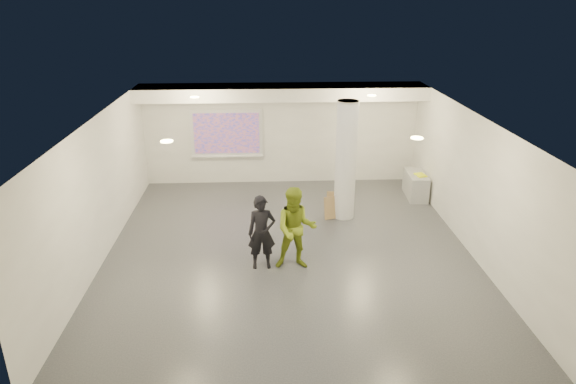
{
  "coord_description": "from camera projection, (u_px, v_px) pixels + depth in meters",
  "views": [
    {
      "loc": [
        -0.52,
        -10.19,
        5.4
      ],
      "look_at": [
        0.0,
        0.4,
        1.25
      ],
      "focal_mm": 32.0,
      "sensor_mm": 36.0,
      "label": 1
    }
  ],
  "objects": [
    {
      "name": "cardboard_front",
      "position": [
        334.0,
        207.0,
        13.03
      ],
      "size": [
        0.55,
        0.3,
        0.58
      ],
      "primitive_type": "cube",
      "rotation": [
        -0.17,
        0.0,
        0.29
      ],
      "color": "olive",
      "rests_on": "floor"
    },
    {
      "name": "projection_screen",
      "position": [
        227.0,
        134.0,
        14.98
      ],
      "size": [
        2.1,
        0.13,
        1.42
      ],
      "color": "silver",
      "rests_on": "wall_back"
    },
    {
      "name": "downlight_sw",
      "position": [
        167.0,
        141.0,
        8.89
      ],
      "size": [
        0.22,
        0.22,
        0.02
      ],
      "primitive_type": "cylinder",
      "color": "#FFEF8B",
      "rests_on": "ceiling"
    },
    {
      "name": "column",
      "position": [
        346.0,
        161.0,
        12.67
      ],
      "size": [
        0.52,
        0.52,
        3.0
      ],
      "primitive_type": "cylinder",
      "color": "silver",
      "rests_on": "floor"
    },
    {
      "name": "wall_right",
      "position": [
        473.0,
        185.0,
        11.1
      ],
      "size": [
        0.01,
        9.0,
        3.0
      ],
      "primitive_type": "cube",
      "color": "silver",
      "rests_on": "floor"
    },
    {
      "name": "downlight_ne",
      "position": [
        372.0,
        96.0,
        12.81
      ],
      "size": [
        0.22,
        0.22,
        0.02
      ],
      "primitive_type": "cylinder",
      "color": "#FFEF8B",
      "rests_on": "ceiling"
    },
    {
      "name": "downlight_se",
      "position": [
        417.0,
        138.0,
        9.09
      ],
      "size": [
        0.22,
        0.22,
        0.02
      ],
      "primitive_type": "cylinder",
      "color": "#FFEF8B",
      "rests_on": "ceiling"
    },
    {
      "name": "floor",
      "position": [
        289.0,
        250.0,
        11.47
      ],
      "size": [
        8.0,
        9.0,
        0.01
      ],
      "primitive_type": "cube",
      "color": "#33353B",
      "rests_on": "ground"
    },
    {
      "name": "woman",
      "position": [
        262.0,
        233.0,
        10.51
      ],
      "size": [
        0.6,
        0.42,
        1.58
      ],
      "primitive_type": "imported",
      "rotation": [
        0.0,
        0.0,
        0.08
      ],
      "color": "black",
      "rests_on": "floor"
    },
    {
      "name": "wall_front",
      "position": [
        306.0,
        310.0,
        6.74
      ],
      "size": [
        8.0,
        0.01,
        3.0
      ],
      "primitive_type": "cube",
      "color": "silver",
      "rests_on": "floor"
    },
    {
      "name": "credenza",
      "position": [
        416.0,
        185.0,
        14.38
      ],
      "size": [
        0.56,
        1.21,
        0.69
      ],
      "primitive_type": "cube",
      "rotation": [
        0.0,
        0.0,
        -0.06
      ],
      "color": "#989B9D",
      "rests_on": "floor"
    },
    {
      "name": "postit_pad",
      "position": [
        421.0,
        175.0,
        14.07
      ],
      "size": [
        0.31,
        0.38,
        0.03
      ],
      "primitive_type": "cube",
      "rotation": [
        0.0,
        0.0,
        0.22
      ],
      "color": "#EAFF0F",
      "rests_on": "credenza"
    },
    {
      "name": "papers_stack",
      "position": [
        420.0,
        174.0,
        14.14
      ],
      "size": [
        0.31,
        0.36,
        0.02
      ],
      "primitive_type": "cube",
      "rotation": [
        0.0,
        0.0,
        -0.24
      ],
      "color": "silver",
      "rests_on": "credenza"
    },
    {
      "name": "soffit_band",
      "position": [
        282.0,
        92.0,
        14.12
      ],
      "size": [
        8.0,
        1.1,
        0.36
      ],
      "primitive_type": "cube",
      "color": "white",
      "rests_on": "ceiling"
    },
    {
      "name": "wall_back",
      "position": [
        281.0,
        134.0,
        15.11
      ],
      "size": [
        8.0,
        0.01,
        3.0
      ],
      "primitive_type": "cube",
      "color": "silver",
      "rests_on": "floor"
    },
    {
      "name": "man",
      "position": [
        296.0,
        229.0,
        10.47
      ],
      "size": [
        0.87,
        0.69,
        1.77
      ],
      "primitive_type": "imported",
      "rotation": [
        0.0,
        0.0,
        -0.02
      ],
      "color": "olive",
      "rests_on": "floor"
    },
    {
      "name": "ceiling",
      "position": [
        289.0,
        119.0,
        10.38
      ],
      "size": [
        8.0,
        9.0,
        0.01
      ],
      "primitive_type": "cube",
      "color": "white",
      "rests_on": "floor"
    },
    {
      "name": "wall_left",
      "position": [
        99.0,
        191.0,
        10.74
      ],
      "size": [
        0.01,
        9.0,
        3.0
      ],
      "primitive_type": "cube",
      "color": "silver",
      "rests_on": "floor"
    },
    {
      "name": "downlight_nw",
      "position": [
        195.0,
        97.0,
        12.61
      ],
      "size": [
        0.22,
        0.22,
        0.02
      ],
      "primitive_type": "cylinder",
      "color": "#FFEF8B",
      "rests_on": "ceiling"
    },
    {
      "name": "cardboard_back",
      "position": [
        339.0,
        204.0,
        13.1
      ],
      "size": [
        0.63,
        0.26,
        0.66
      ],
      "primitive_type": "cube",
      "rotation": [
        -0.19,
        0.0,
        -0.14
      ],
      "color": "olive",
      "rests_on": "floor"
    }
  ]
}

